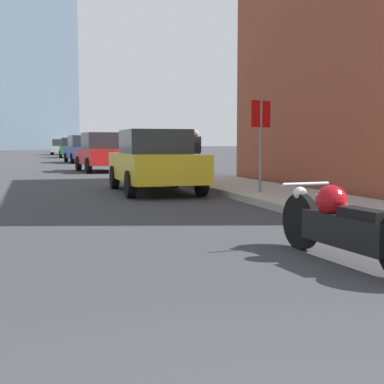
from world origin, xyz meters
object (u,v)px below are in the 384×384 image
(parked_car_yellow, at_px, (155,161))
(pedestrian, at_px, (196,152))
(parked_car_red, at_px, (101,152))
(parked_car_silver, at_px, (60,147))
(parked_car_green, at_px, (70,148))
(motorcycle, at_px, (343,225))
(parked_car_blue, at_px, (82,149))
(stop_sign, at_px, (261,130))

(parked_car_yellow, bearing_deg, pedestrian, 63.49)
(parked_car_red, distance_m, parked_car_silver, 35.89)
(parked_car_yellow, xyz_separation_m, parked_car_green, (0.24, 34.25, 0.04))
(parked_car_yellow, relative_size, pedestrian, 2.69)
(motorcycle, xyz_separation_m, parked_car_yellow, (-0.09, 8.59, 0.40))
(parked_car_yellow, distance_m, parked_car_red, 10.42)
(parked_car_yellow, height_order, pedestrian, pedestrian)
(parked_car_silver, bearing_deg, parked_car_blue, -84.04)
(motorcycle, height_order, parked_car_green, parked_car_green)
(parked_car_yellow, relative_size, parked_car_red, 1.07)
(parked_car_yellow, xyz_separation_m, parked_car_red, (-0.06, 10.42, 0.04))
(parked_car_red, xyz_separation_m, parked_car_blue, (0.17, 11.29, 0.01))
(parked_car_blue, xyz_separation_m, pedestrian, (2.72, -16.17, 0.09))
(parked_car_red, bearing_deg, pedestrian, -64.48)
(parked_car_blue, bearing_deg, parked_car_green, 85.05)
(parked_car_blue, distance_m, parked_car_green, 12.53)
(motorcycle, xyz_separation_m, parked_car_blue, (0.02, 30.30, 0.45))
(parked_car_red, height_order, parked_car_green, parked_car_red)
(parked_car_yellow, bearing_deg, stop_sign, -48.71)
(parked_car_red, bearing_deg, stop_sign, -86.05)
(parked_car_green, relative_size, stop_sign, 1.94)
(motorcycle, height_order, pedestrian, pedestrian)
(parked_car_blue, relative_size, parked_car_green, 1.11)
(parked_car_yellow, distance_m, parked_car_green, 34.25)
(motorcycle, relative_size, pedestrian, 1.50)
(stop_sign, bearing_deg, motorcycle, -106.43)
(parked_car_red, relative_size, parked_car_green, 0.99)
(stop_sign, xyz_separation_m, pedestrian, (0.87, 7.80, -0.61))
(parked_car_green, bearing_deg, motorcycle, -88.21)
(motorcycle, height_order, parked_car_silver, parked_car_silver)
(parked_car_red, bearing_deg, motorcycle, -94.63)
(parked_car_silver, height_order, pedestrian, pedestrian)
(motorcycle, bearing_deg, parked_car_silver, 85.43)
(parked_car_yellow, distance_m, parked_car_blue, 21.71)
(parked_car_blue, height_order, stop_sign, stop_sign)
(motorcycle, bearing_deg, parked_car_yellow, 85.89)
(motorcycle, bearing_deg, parked_car_red, 85.77)
(motorcycle, height_order, parked_car_blue, parked_car_blue)
(parked_car_red, distance_m, pedestrian, 5.67)
(motorcycle, distance_m, parked_car_green, 42.84)
(parked_car_blue, bearing_deg, parked_car_silver, 85.94)
(parked_car_silver, bearing_deg, parked_car_yellow, -84.31)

